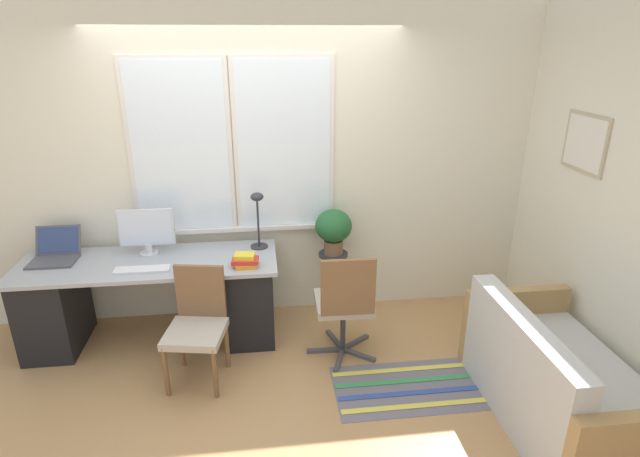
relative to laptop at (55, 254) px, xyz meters
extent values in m
plane|color=tan|center=(1.61, -0.47, -0.78)|extent=(14.00, 14.00, 0.00)
cube|color=beige|center=(1.61, 0.31, 0.57)|extent=(9.00, 0.06, 2.70)
cube|color=silver|center=(1.03, 0.27, 0.77)|extent=(0.84, 0.02, 1.47)
cube|color=white|center=(1.03, 0.26, 0.77)|extent=(0.77, 0.01, 1.40)
cube|color=silver|center=(1.88, 0.27, 0.77)|extent=(0.84, 0.02, 1.47)
cube|color=white|center=(1.88, 0.26, 0.77)|extent=(0.77, 0.01, 1.40)
cube|color=silver|center=(1.46, 0.28, 0.05)|extent=(1.75, 0.11, 0.04)
cube|color=beige|center=(4.09, -0.47, 0.57)|extent=(0.06, 9.00, 2.70)
cube|color=tan|center=(4.05, -0.54, 0.91)|extent=(0.02, 0.48, 0.43)
cube|color=silver|center=(4.04, -0.54, 0.91)|extent=(0.01, 0.43, 0.38)
cube|color=#9EA3A8|center=(0.74, -0.12, -0.07)|extent=(2.06, 0.70, 0.03)
cube|color=black|center=(-0.05, -0.12, -0.43)|extent=(0.40, 0.62, 0.69)
cube|color=black|center=(1.53, -0.12, -0.43)|extent=(0.40, 0.62, 0.69)
cube|color=#4C4C51|center=(0.00, -0.06, -0.04)|extent=(0.35, 0.24, 0.02)
cube|color=#4C4C51|center=(0.00, 0.11, 0.07)|extent=(0.35, 0.11, 0.22)
cube|color=navy|center=(0.00, 0.10, 0.08)|extent=(0.32, 0.09, 0.19)
cylinder|color=silver|center=(0.73, 0.02, -0.04)|extent=(0.15, 0.15, 0.02)
cylinder|color=silver|center=(0.73, 0.02, 0.00)|extent=(0.06, 0.06, 0.08)
cube|color=silver|center=(0.73, 0.03, 0.18)|extent=(0.44, 0.02, 0.31)
cube|color=silver|center=(0.73, 0.02, 0.18)|extent=(0.42, 0.01, 0.29)
cube|color=silver|center=(0.73, -0.30, -0.04)|extent=(0.42, 0.12, 0.02)
ellipsoid|color=slate|center=(1.00, -0.30, -0.04)|extent=(0.03, 0.06, 0.03)
cylinder|color=#2D2D33|center=(1.64, 0.06, -0.05)|extent=(0.15, 0.15, 0.01)
cylinder|color=#2D2D33|center=(1.64, 0.06, 0.17)|extent=(0.02, 0.02, 0.42)
ellipsoid|color=#2D2D33|center=(1.64, 0.06, 0.40)|extent=(0.11, 0.11, 0.07)
cube|color=orange|center=(1.53, -0.30, -0.04)|extent=(0.18, 0.18, 0.03)
cube|color=red|center=(1.53, -0.31, 0.00)|extent=(0.22, 0.15, 0.03)
cube|color=yellow|center=(1.52, -0.30, 0.03)|extent=(0.17, 0.13, 0.04)
cylinder|color=brown|center=(0.95, -0.87, -0.58)|extent=(0.04, 0.04, 0.40)
cylinder|color=brown|center=(1.30, -0.94, -0.58)|extent=(0.04, 0.04, 0.40)
cylinder|color=brown|center=(1.01, -0.53, -0.58)|extent=(0.04, 0.04, 0.40)
cylinder|color=brown|center=(1.36, -0.59, -0.58)|extent=(0.04, 0.04, 0.40)
cube|color=#B2A893|center=(1.15, -0.73, -0.37)|extent=(0.47, 0.46, 0.06)
cube|color=brown|center=(1.19, -0.53, -0.14)|extent=(0.37, 0.10, 0.42)
cube|color=#47474C|center=(2.13, -0.49, -0.76)|extent=(0.30, 0.04, 0.03)
cube|color=#47474C|center=(2.23, -0.63, -0.76)|extent=(0.13, 0.29, 0.03)
cube|color=#47474C|center=(2.40, -0.59, -0.76)|extent=(0.26, 0.21, 0.03)
cube|color=#47474C|center=(2.40, -0.41, -0.76)|extent=(0.26, 0.20, 0.03)
cube|color=#47474C|center=(2.24, -0.35, -0.76)|extent=(0.12, 0.29, 0.03)
cylinder|color=#333338|center=(2.28, -0.50, -0.55)|extent=(0.04, 0.04, 0.39)
cube|color=#B2A893|center=(2.28, -0.50, -0.33)|extent=(0.45, 0.43, 0.06)
cube|color=brown|center=(2.27, -0.72, -0.08)|extent=(0.40, 0.05, 0.45)
cube|color=beige|center=(3.59, -1.42, -0.57)|extent=(0.81, 1.27, 0.41)
cube|color=beige|center=(3.27, -1.42, -0.18)|extent=(0.16, 1.27, 0.37)
cube|color=#A87F4C|center=(3.59, -0.74, -0.47)|extent=(0.81, 0.09, 0.61)
cylinder|color=#333338|center=(2.28, 0.09, -0.17)|extent=(0.26, 0.26, 0.02)
cylinder|color=#333338|center=(2.40, 0.09, -0.48)|extent=(0.01, 0.01, 0.60)
cylinder|color=#333338|center=(2.23, 0.19, -0.48)|extent=(0.01, 0.01, 0.60)
cylinder|color=#333338|center=(2.23, 0.00, -0.48)|extent=(0.01, 0.01, 0.60)
cylinder|color=brown|center=(2.28, 0.09, -0.10)|extent=(0.17, 0.17, 0.12)
ellipsoid|color=#235B2D|center=(2.28, 0.09, 0.10)|extent=(0.32, 0.32, 0.29)
cube|color=slate|center=(2.76, -1.01, -0.78)|extent=(1.24, 0.61, 0.01)
cube|color=#DBCC4C|center=(2.76, -1.21, -0.77)|extent=(1.22, 0.05, 0.00)
cube|color=#334C99|center=(2.76, -1.08, -0.77)|extent=(1.22, 0.05, 0.00)
cube|color=#388E4C|center=(2.76, -0.94, -0.77)|extent=(1.22, 0.05, 0.00)
cube|color=#DBCC4C|center=(2.76, -0.80, -0.77)|extent=(1.22, 0.05, 0.00)
camera|label=1|loc=(1.67, -3.91, 1.63)|focal=28.00mm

